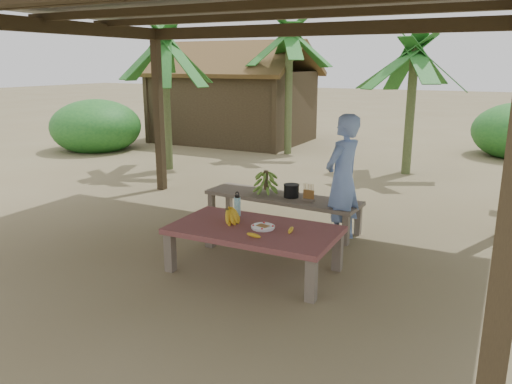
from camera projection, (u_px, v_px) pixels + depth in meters
The scene contains 17 objects.
ground at pixel (233, 258), 5.89m from camera, with size 80.00×80.00×0.00m, color brown.
pavilion at pixel (228, 9), 5.18m from camera, with size 6.60×5.60×2.95m.
work_table at pixel (254, 233), 5.42m from camera, with size 1.81×1.03×0.50m.
bench at pixel (282, 200), 6.91m from camera, with size 2.23×0.73×0.45m.
ripe_banana_bunch at pixel (227, 215), 5.57m from camera, with size 0.29×0.25×0.18m, color gold, non-canonical shape.
plate at pixel (263, 227), 5.36m from camera, with size 0.26×0.26×0.04m.
loose_banana_front at pixel (254, 235), 5.10m from camera, with size 0.04×0.16×0.04m, color gold.
loose_banana_side at pixel (291, 230), 5.26m from camera, with size 0.04×0.15×0.04m, color gold.
water_flask at pixel (237, 206), 5.81m from camera, with size 0.08×0.08×0.29m.
green_banana_stalk at pixel (266, 182), 6.97m from camera, with size 0.30×0.30×0.35m, color #598C2D, non-canonical shape.
cooking_pot at pixel (291, 191), 6.80m from camera, with size 0.20×0.20×0.17m, color black.
skewer_rack at pixel (309, 192), 6.61m from camera, with size 0.18×0.08×0.24m, color #A57F47, non-canonical shape.
woman at pixel (343, 179), 6.27m from camera, with size 0.60×0.39×1.64m, color #6D8ACF.
hut at pixel (234, 103), 14.49m from camera, with size 4.40×3.43×2.85m.
banana_plant_n at pixel (414, 63), 9.82m from camera, with size 1.80×1.80×2.71m.
banana_plant_nw at pixel (289, 44), 11.98m from camera, with size 1.80×1.80×3.17m.
banana_plant_w at pixel (164, 54), 10.22m from camera, with size 1.80×1.80×2.88m.
Camera 1 is at (2.75, -4.78, 2.23)m, focal length 35.00 mm.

